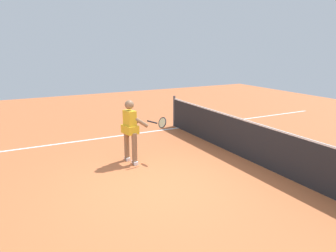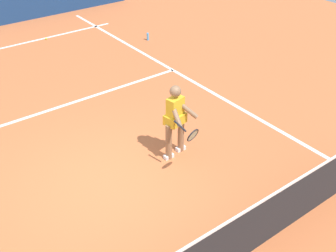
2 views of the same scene
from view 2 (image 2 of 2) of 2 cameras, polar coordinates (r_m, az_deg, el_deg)
ground_plane at (r=7.88m, az=-8.19°, el=-7.65°), size 26.28×26.28×0.00m
service_line_marking at (r=10.27m, az=-16.90°, el=1.74°), size 7.79×0.10×0.01m
sideline_left_marking at (r=9.90m, az=11.68°, el=1.31°), size 0.10×18.22×0.01m
tennis_player at (r=8.00m, az=1.10°, el=0.94°), size 0.70×1.03×1.55m
tennis_ball_near at (r=14.58m, az=-16.30°, el=11.37°), size 0.07×0.07×0.07m
water_bottle at (r=13.96m, az=-2.77°, el=12.09°), size 0.07×0.07×0.24m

